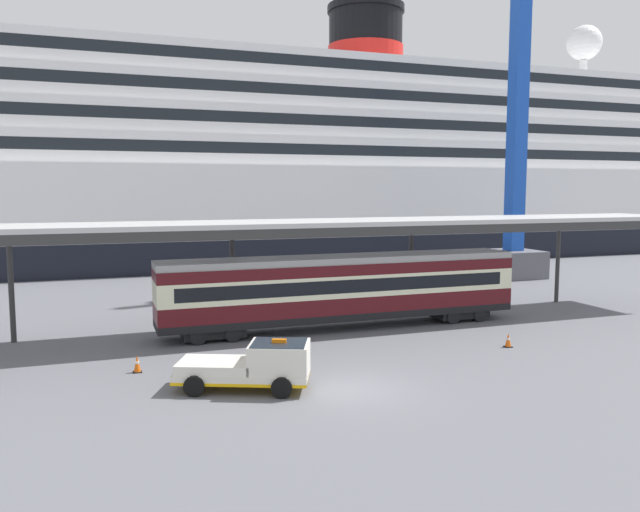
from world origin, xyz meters
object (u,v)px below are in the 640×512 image
object	(u,v)px
service_truck	(256,364)
dockside_crane	(523,76)
train_carriage	(343,288)
traffic_cone_near	(137,364)
traffic_cone_mid	(508,340)
cruise_ship	(292,169)

from	to	relation	value
service_truck	dockside_crane	distance (m)	40.79
train_carriage	traffic_cone_near	xyz separation A→B (m)	(-11.45, -4.97, -1.92)
traffic_cone_mid	service_truck	bearing A→B (deg)	-170.76
traffic_cone_near	dockside_crane	world-z (taller)	dockside_crane
traffic_cone_near	dockside_crane	size ratio (longest dim) A/B	0.01
traffic_cone_near	dockside_crane	xyz separation A→B (m)	(33.71, 18.96, 17.12)
dockside_crane	train_carriage	bearing A→B (deg)	-147.86
traffic_cone_mid	dockside_crane	xyz separation A→B (m)	(16.07, 20.69, 17.14)
service_truck	traffic_cone_near	world-z (taller)	service_truck
traffic_cone_near	service_truck	bearing A→B (deg)	-42.65
service_truck	traffic_cone_mid	bearing A→B (deg)	9.24
train_carriage	traffic_cone_mid	bearing A→B (deg)	-47.30
cruise_ship	train_carriage	distance (m)	40.86
cruise_ship	traffic_cone_mid	world-z (taller)	cruise_ship
cruise_ship	train_carriage	world-z (taller)	cruise_ship
cruise_ship	service_truck	size ratio (longest dim) A/B	27.12
cruise_ship	dockside_crane	world-z (taller)	dockside_crane
cruise_ship	service_truck	bearing A→B (deg)	-108.75
traffic_cone_near	cruise_ship	bearing A→B (deg)	65.01
train_carriage	service_truck	bearing A→B (deg)	-129.03
cruise_ship	traffic_cone_near	distance (m)	49.55
traffic_cone_near	train_carriage	bearing A→B (deg)	23.48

